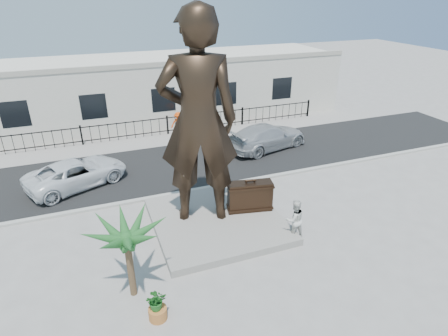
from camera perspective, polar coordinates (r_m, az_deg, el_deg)
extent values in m
plane|color=#9E9991|center=(15.04, 2.75, -11.06)|extent=(100.00, 100.00, 0.00)
cube|color=black|center=(21.58, -5.65, 0.99)|extent=(40.00, 7.00, 0.01)
cube|color=#A5A399|center=(18.55, -2.74, -3.09)|extent=(40.00, 0.25, 0.12)
cube|color=#9E9991|center=(25.17, -8.11, 4.57)|extent=(40.00, 2.50, 0.02)
cube|color=gray|center=(15.94, -1.06, -7.99)|extent=(5.20, 5.20, 0.30)
cube|color=black|center=(25.71, -8.61, 6.39)|extent=(22.00, 0.10, 1.20)
cube|color=silver|center=(29.22, -10.70, 11.87)|extent=(28.00, 7.00, 4.40)
imported|color=black|center=(14.24, -3.96, 7.15)|extent=(3.46, 2.72, 8.35)
cube|color=black|center=(16.08, 3.97, -4.31)|extent=(1.96, 0.95, 1.32)
imported|color=silver|center=(15.03, 10.69, -7.69)|extent=(0.82, 0.65, 1.67)
imported|color=white|center=(20.01, -21.51, -0.71)|extent=(5.40, 4.02, 1.36)
imported|color=#A4A7A9|center=(23.18, 6.60, 4.80)|extent=(5.65, 3.40, 1.53)
imported|color=#DA430B|center=(25.40, -6.95, 6.75)|extent=(1.07, 0.69, 1.57)
cylinder|color=#B0682E|center=(12.20, -10.05, -20.96)|extent=(0.56, 0.56, 0.40)
imported|color=#1F601F|center=(11.82, -10.26, -19.17)|extent=(0.66, 0.59, 0.67)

